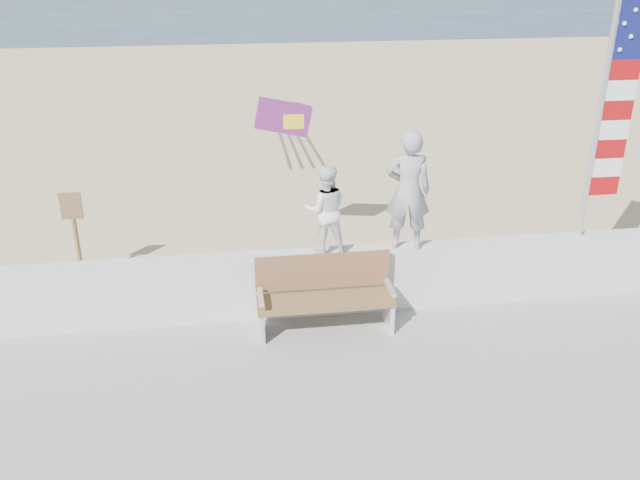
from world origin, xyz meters
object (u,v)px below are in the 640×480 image
Objects in this scene: child at (326,210)px; flag at (610,103)px; bench at (325,293)px; adult at (408,191)px.

flag reaches higher than child.
bench is 4.52m from flag.
child is at bearing 180.00° from flag.
bench is at bearing -173.30° from flag.
bench is at bearing 82.76° from child.
child is 0.68× the size of bench.
child is at bearing 11.12° from adult.
adult reaches higher than child.
child is 0.35× the size of flag.
adult is 0.92× the size of bench.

